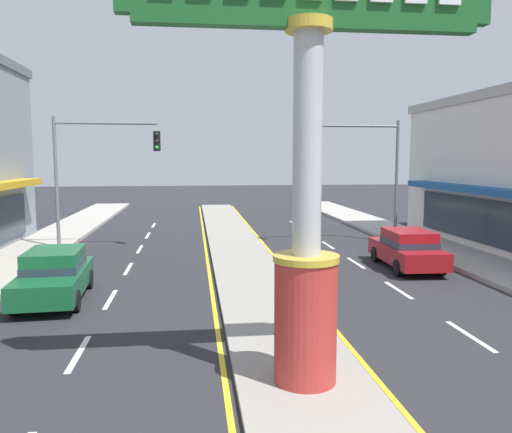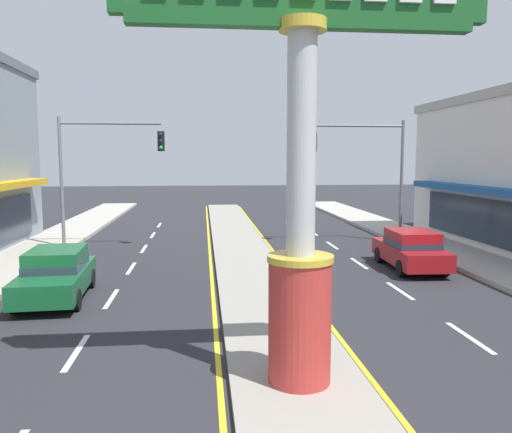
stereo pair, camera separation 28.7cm
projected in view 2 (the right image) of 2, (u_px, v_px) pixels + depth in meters
name	position (u px, v px, depth m)	size (l,w,h in m)	color
median_strip	(248.00, 264.00, 20.53)	(2.59, 52.00, 0.14)	gray
sidewalk_right	(497.00, 269.00, 19.51)	(2.99, 60.00, 0.18)	#ADA89E
lane_markings	(251.00, 273.00, 19.20)	(9.33, 52.00, 0.01)	silver
district_sign	(301.00, 163.00, 9.12)	(6.58, 1.22, 7.99)	#B7332D
traffic_light_left_side	(99.00, 159.00, 23.76)	(4.86, 0.46, 6.20)	slate
traffic_light_right_side	(369.00, 159.00, 25.62)	(4.86, 0.46, 6.20)	slate
sedan_near_right_lane	(411.00, 249.00, 19.83)	(1.97, 4.37, 1.53)	maroon
sedan_far_right_lane	(56.00, 274.00, 15.61)	(2.03, 4.40, 1.53)	#14562D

